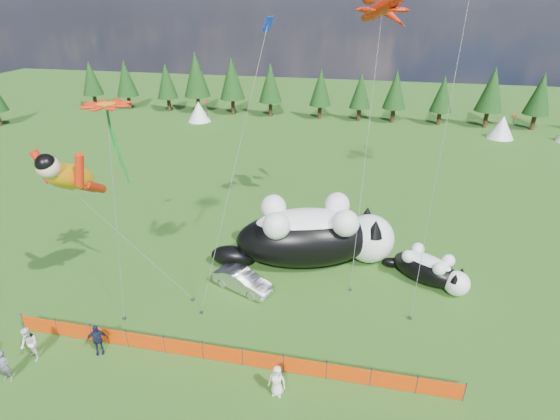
# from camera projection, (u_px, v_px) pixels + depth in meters

# --- Properties ---
(ground) EXTENTS (160.00, 160.00, 0.00)m
(ground) POSITION_uv_depth(u_px,v_px,m) (241.00, 322.00, 23.79)
(ground) COLOR #133C0A
(ground) RESTS_ON ground
(safety_fence) EXTENTS (22.06, 0.06, 1.10)m
(safety_fence) POSITION_uv_depth(u_px,v_px,m) (222.00, 354.00, 20.93)
(safety_fence) COLOR #262626
(safety_fence) RESTS_ON ground
(tree_line) EXTENTS (90.00, 4.00, 8.00)m
(tree_line) POSITION_uv_depth(u_px,v_px,m) (331.00, 91.00, 61.62)
(tree_line) COLOR black
(tree_line) RESTS_ON ground
(festival_tents) EXTENTS (50.00, 3.20, 2.80)m
(festival_tents) POSITION_uv_depth(u_px,v_px,m) (411.00, 122.00, 56.32)
(festival_tents) COLOR white
(festival_tents) RESTS_ON ground
(cat_large) EXTENTS (11.85, 6.65, 4.37)m
(cat_large) POSITION_uv_depth(u_px,v_px,m) (314.00, 235.00, 28.27)
(cat_large) COLOR black
(cat_large) RESTS_ON ground
(cat_small) EXTENTS (5.12, 3.90, 2.05)m
(cat_small) POSITION_uv_depth(u_px,v_px,m) (430.00, 269.00, 26.66)
(cat_small) COLOR black
(cat_small) RESTS_ON ground
(car) EXTENTS (3.95, 2.60, 1.23)m
(car) POSITION_uv_depth(u_px,v_px,m) (243.00, 281.00, 26.18)
(car) COLOR silver
(car) RESTS_ON ground
(spectator_a) EXTENTS (0.68, 0.51, 1.70)m
(spectator_a) POSITION_uv_depth(u_px,v_px,m) (4.00, 366.00, 19.80)
(spectator_a) COLOR #5C5D62
(spectator_a) RESTS_ON ground
(spectator_b) EXTENTS (1.06, 0.87, 1.88)m
(spectator_b) POSITION_uv_depth(u_px,v_px,m) (29.00, 345.00, 20.90)
(spectator_b) COLOR white
(spectator_b) RESTS_ON ground
(spectator_c) EXTENTS (1.12, 0.92, 1.70)m
(spectator_c) POSITION_uv_depth(u_px,v_px,m) (97.00, 339.00, 21.34)
(spectator_c) COLOR #151D3C
(spectator_c) RESTS_ON ground
(spectator_e) EXTENTS (0.79, 0.53, 1.59)m
(spectator_e) POSITION_uv_depth(u_px,v_px,m) (277.00, 381.00, 19.10)
(spectator_e) COLOR white
(spectator_e) RESTS_ON ground
(superhero_kite) EXTENTS (7.07, 4.43, 10.64)m
(superhero_kite) POSITION_uv_depth(u_px,v_px,m) (71.00, 177.00, 21.39)
(superhero_kite) COLOR orange
(superhero_kite) RESTS_ON ground
(gecko_kite) EXTENTS (6.44, 11.59, 17.49)m
(gecko_kite) POSITION_uv_depth(u_px,v_px,m) (382.00, 8.00, 26.44)
(gecko_kite) COLOR red
(gecko_kite) RESTS_ON ground
(flower_kite) EXTENTS (3.02, 3.56, 11.49)m
(flower_kite) POSITION_uv_depth(u_px,v_px,m) (107.00, 108.00, 20.83)
(flower_kite) COLOR red
(flower_kite) RESTS_ON ground
(diamond_kite_a) EXTENTS (2.92, 6.83, 16.06)m
(diamond_kite_a) POSITION_uv_depth(u_px,v_px,m) (265.00, 36.00, 23.01)
(diamond_kite_a) COLOR #0C2FB7
(diamond_kite_a) RESTS_ON ground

